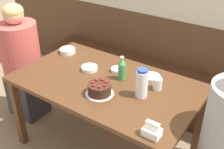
{
  "coord_description": "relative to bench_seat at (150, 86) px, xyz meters",
  "views": [
    {
      "loc": [
        1.13,
        -1.55,
        1.92
      ],
      "look_at": [
        0.03,
        0.05,
        0.78
      ],
      "focal_mm": 45.0,
      "sensor_mm": 36.0,
      "label": 1
    }
  ],
  "objects": [
    {
      "name": "ground_plane",
      "position": [
        0.0,
        -0.83,
        -0.24
      ],
      "size": [
        12.0,
        12.0,
        0.0
      ],
      "primitive_type": "plane",
      "color": "#846B51"
    },
    {
      "name": "bench_seat",
      "position": [
        0.0,
        0.0,
        0.0
      ],
      "size": [
        2.61,
        0.38,
        0.48
      ],
      "color": "#381E11",
      "rests_on": "ground_plane"
    },
    {
      "name": "dining_table",
      "position": [
        0.0,
        -0.83,
        0.41
      ],
      "size": [
        1.49,
        0.87,
        0.73
      ],
      "color": "#4C2D19",
      "rests_on": "ground_plane"
    },
    {
      "name": "birthday_cake",
      "position": [
        0.07,
        -1.0,
        0.53
      ],
      "size": [
        0.21,
        0.21,
        0.11
      ],
      "color": "white",
      "rests_on": "dining_table"
    },
    {
      "name": "water_pitcher",
      "position": [
        0.33,
        -0.84,
        0.6
      ],
      "size": [
        0.09,
        0.09,
        0.23
      ],
      "color": "white",
      "rests_on": "dining_table"
    },
    {
      "name": "soju_bottle",
      "position": [
        0.08,
        -0.72,
        0.58
      ],
      "size": [
        0.06,
        0.06,
        0.2
      ],
      "color": "#388E4C",
      "rests_on": "dining_table"
    },
    {
      "name": "napkin_holder",
      "position": [
        0.6,
        -1.18,
        0.53
      ],
      "size": [
        0.11,
        0.08,
        0.11
      ],
      "color": "white",
      "rests_on": "dining_table"
    },
    {
      "name": "bowl_soup_white",
      "position": [
        0.29,
        -0.59,
        0.51
      ],
      "size": [
        0.14,
        0.14,
        0.04
      ],
      "color": "white",
      "rests_on": "dining_table"
    },
    {
      "name": "bowl_rice_small",
      "position": [
        -0.23,
        -0.76,
        0.51
      ],
      "size": [
        0.14,
        0.14,
        0.03
      ],
      "color": "white",
      "rests_on": "dining_table"
    },
    {
      "name": "bowl_side_dish",
      "position": [
        -0.61,
        -0.61,
        0.51
      ],
      "size": [
        0.15,
        0.15,
        0.04
      ],
      "color": "white",
      "rests_on": "dining_table"
    },
    {
      "name": "bowl_sauce_shallow",
      "position": [
        -0.02,
        -0.64,
        0.5
      ],
      "size": [
        0.11,
        0.11,
        0.03
      ],
      "color": "white",
      "rests_on": "dining_table"
    },
    {
      "name": "glass_water_tall",
      "position": [
        0.39,
        -0.69,
        0.53
      ],
      "size": [
        0.07,
        0.07,
        0.09
      ],
      "color": "silver",
      "rests_on": "dining_table"
    },
    {
      "name": "person_teal_shirt",
      "position": [
        -1.01,
        -0.86,
        0.36
      ],
      "size": [
        0.38,
        0.38,
        1.21
      ],
      "color": "#33333D",
      "rests_on": "ground_plane"
    }
  ]
}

